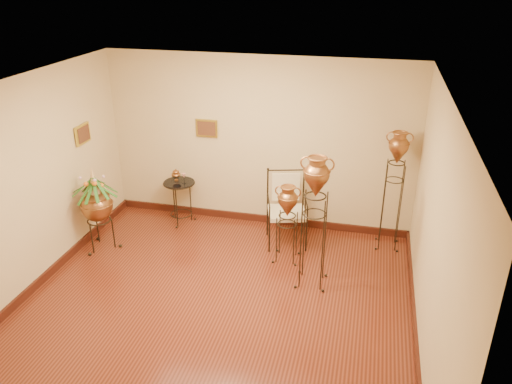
% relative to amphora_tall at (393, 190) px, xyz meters
% --- Properties ---
extents(ground, '(5.00, 5.00, 0.00)m').
position_rel_amphora_tall_xyz_m(ground, '(-2.15, -2.15, -0.96)').
color(ground, maroon).
rests_on(ground, ground).
extents(room_shell, '(5.02, 5.02, 2.81)m').
position_rel_amphora_tall_xyz_m(room_shell, '(-2.16, -2.14, 0.77)').
color(room_shell, '#CCB683').
rests_on(room_shell, ground).
extents(amphora_tall, '(0.45, 0.45, 1.88)m').
position_rel_amphora_tall_xyz_m(amphora_tall, '(0.00, 0.00, 0.00)').
color(amphora_tall, black).
rests_on(amphora_tall, ground).
extents(amphora_mid, '(0.46, 0.46, 1.88)m').
position_rel_amphora_tall_xyz_m(amphora_mid, '(-1.02, -1.26, -0.01)').
color(amphora_mid, black).
rests_on(amphora_mid, ground).
extents(amphora_short, '(0.47, 0.47, 1.21)m').
position_rel_amphora_tall_xyz_m(amphora_short, '(-1.46, -0.74, -0.36)').
color(amphora_short, black).
rests_on(amphora_short, ground).
extents(planter_urn, '(0.80, 0.80, 1.38)m').
position_rel_amphora_tall_xyz_m(planter_urn, '(-4.30, -1.09, -0.19)').
color(planter_urn, black).
rests_on(planter_urn, ground).
extents(armchair, '(0.79, 0.76, 1.16)m').
position_rel_amphora_tall_xyz_m(armchair, '(-1.55, -0.28, -0.38)').
color(armchair, black).
rests_on(armchair, ground).
extents(side_table, '(0.52, 0.52, 0.94)m').
position_rel_amphora_tall_xyz_m(side_table, '(-3.42, 0.00, -0.57)').
color(side_table, black).
rests_on(side_table, ground).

